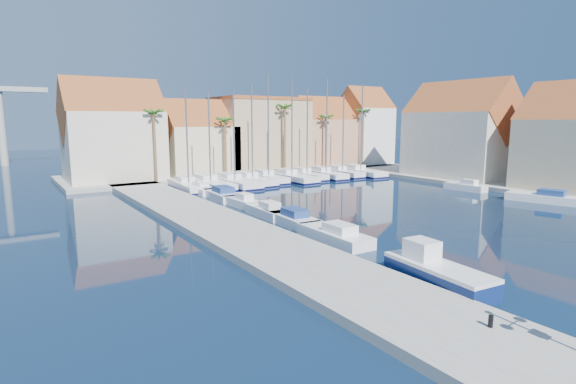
# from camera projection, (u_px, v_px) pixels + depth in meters

# --- Properties ---
(ground) EXTENTS (260.00, 260.00, 0.00)m
(ground) POSITION_uv_depth(u_px,v_px,m) (464.00, 260.00, 27.36)
(ground) COLOR black
(ground) RESTS_ON ground
(quay_west) EXTENTS (6.00, 77.00, 0.50)m
(quay_west) POSITION_uv_depth(u_px,v_px,m) (233.00, 231.00, 33.61)
(quay_west) COLOR gray
(quay_west) RESTS_ON ground
(shore_north) EXTENTS (54.00, 16.00, 0.50)m
(shore_north) POSITION_uv_depth(u_px,v_px,m) (244.00, 171.00, 72.38)
(shore_north) COLOR gray
(shore_north) RESTS_ON ground
(shore_east) EXTENTS (12.00, 60.00, 0.50)m
(shore_east) POSITION_uv_depth(u_px,v_px,m) (519.00, 185.00, 57.01)
(shore_east) COLOR gray
(shore_east) RESTS_ON ground
(bollard) EXTENTS (0.19, 0.19, 0.48)m
(bollard) POSITION_uv_depth(u_px,v_px,m) (491.00, 321.00, 17.45)
(bollard) COLOR black
(bollard) RESTS_ON quay_west
(fishing_boat) EXTENTS (2.57, 6.27, 2.14)m
(fishing_boat) POSITION_uv_depth(u_px,v_px,m) (436.00, 271.00, 23.31)
(fishing_boat) COLOR navy
(fishing_boat) RESTS_ON ground
(motorboat_west_0) EXTENTS (2.24, 6.56, 1.40)m
(motorboat_west_0) POSITION_uv_depth(u_px,v_px,m) (335.00, 234.00, 31.55)
(motorboat_west_0) COLOR white
(motorboat_west_0) RESTS_ON ground
(motorboat_west_1) EXTENTS (2.47, 6.60, 1.40)m
(motorboat_west_1) POSITION_uv_depth(u_px,v_px,m) (291.00, 218.00, 36.77)
(motorboat_west_1) COLOR white
(motorboat_west_1) RESTS_ON ground
(motorboat_west_2) EXTENTS (1.98, 5.57, 1.40)m
(motorboat_west_2) POSITION_uv_depth(u_px,v_px,m) (267.00, 211.00, 39.78)
(motorboat_west_2) COLOR white
(motorboat_west_2) RESTS_ON ground
(motorboat_west_3) EXTENTS (1.87, 5.21, 1.40)m
(motorboat_west_3) POSITION_uv_depth(u_px,v_px,m) (242.00, 202.00, 44.18)
(motorboat_west_3) COLOR white
(motorboat_west_3) RESTS_ON ground
(motorboat_west_4) EXTENTS (2.83, 7.54, 1.40)m
(motorboat_west_4) POSITION_uv_depth(u_px,v_px,m) (221.00, 194.00, 48.83)
(motorboat_west_4) COLOR white
(motorboat_west_4) RESTS_ON ground
(motorboat_west_5) EXTENTS (2.08, 5.46, 1.40)m
(motorboat_west_5) POSITION_uv_depth(u_px,v_px,m) (199.00, 189.00, 52.09)
(motorboat_west_5) COLOR white
(motorboat_west_5) RESTS_ON ground
(motorboat_east_0) EXTENTS (3.89, 7.35, 1.40)m
(motorboat_east_0) POSITION_uv_depth(u_px,v_px,m) (545.00, 197.00, 46.59)
(motorboat_east_0) COLOR white
(motorboat_east_0) RESTS_ON ground
(motorboat_east_1) EXTENTS (1.91, 5.08, 1.40)m
(motorboat_east_1) POSITION_uv_depth(u_px,v_px,m) (466.00, 186.00, 54.29)
(motorboat_east_1) COLOR white
(motorboat_east_1) RESTS_ON ground
(sailboat_0) EXTENTS (3.00, 9.57, 12.24)m
(sailboat_0) POSITION_uv_depth(u_px,v_px,m) (187.00, 185.00, 54.59)
(sailboat_0) COLOR white
(sailboat_0) RESTS_ON ground
(sailboat_1) EXTENTS (2.88, 10.74, 11.84)m
(sailboat_1) POSITION_uv_depth(u_px,v_px,m) (209.00, 183.00, 56.56)
(sailboat_1) COLOR white
(sailboat_1) RESTS_ON ground
(sailboat_2) EXTENTS (2.98, 11.25, 11.86)m
(sailboat_2) POSITION_uv_depth(u_px,v_px,m) (233.00, 182.00, 58.00)
(sailboat_2) COLOR white
(sailboat_2) RESTS_ON ground
(sailboat_3) EXTENTS (2.95, 10.03, 12.91)m
(sailboat_3) POSITION_uv_depth(u_px,v_px,m) (250.00, 180.00, 59.74)
(sailboat_3) COLOR white
(sailboat_3) RESTS_ON ground
(sailboat_4) EXTENTS (2.96, 9.19, 14.44)m
(sailboat_4) POSITION_uv_depth(u_px,v_px,m) (267.00, 177.00, 61.85)
(sailboat_4) COLOR white
(sailboat_4) RESTS_ON ground
(sailboat_5) EXTENTS (2.92, 10.73, 13.82)m
(sailboat_5) POSITION_uv_depth(u_px,v_px,m) (289.00, 177.00, 62.91)
(sailboat_5) COLOR white
(sailboat_5) RESTS_ON ground
(sailboat_6) EXTENTS (2.40, 8.59, 12.80)m
(sailboat_6) POSITION_uv_depth(u_px,v_px,m) (305.00, 175.00, 64.73)
(sailboat_6) COLOR white
(sailboat_6) RESTS_ON ground
(sailboat_7) EXTENTS (3.12, 9.45, 14.21)m
(sailboat_7) POSITION_uv_depth(u_px,v_px,m) (324.00, 174.00, 65.99)
(sailboat_7) COLOR white
(sailboat_7) RESTS_ON ground
(sailboat_8) EXTENTS (2.44, 8.87, 12.09)m
(sailboat_8) POSITION_uv_depth(u_px,v_px,m) (340.00, 172.00, 67.82)
(sailboat_8) COLOR white
(sailboat_8) RESTS_ON ground
(sailboat_9) EXTENTS (3.65, 10.97, 13.57)m
(sailboat_9) POSITION_uv_depth(u_px,v_px,m) (358.00, 172.00, 69.14)
(sailboat_9) COLOR white
(sailboat_9) RESTS_ON ground
(building_0) EXTENTS (12.30, 9.00, 13.50)m
(building_0) POSITION_uv_depth(u_px,v_px,m) (113.00, 135.00, 59.75)
(building_0) COLOR beige
(building_0) RESTS_ON shore_north
(building_1) EXTENTS (10.30, 8.00, 11.00)m
(building_1) POSITION_uv_depth(u_px,v_px,m) (198.00, 141.00, 66.43)
(building_1) COLOR beige
(building_1) RESTS_ON shore_north
(building_2) EXTENTS (14.20, 10.20, 11.50)m
(building_2) POSITION_uv_depth(u_px,v_px,m) (260.00, 134.00, 73.05)
(building_2) COLOR tan
(building_2) RESTS_ON shore_north
(building_3) EXTENTS (10.30, 8.00, 12.00)m
(building_3) POSITION_uv_depth(u_px,v_px,m) (322.00, 135.00, 78.77)
(building_3) COLOR tan
(building_3) RESTS_ON shore_north
(building_4) EXTENTS (8.30, 8.00, 14.00)m
(building_4) POSITION_uv_depth(u_px,v_px,m) (364.00, 128.00, 82.63)
(building_4) COLOR white
(building_4) RESTS_ON shore_north
(building_6) EXTENTS (9.00, 14.30, 13.50)m
(building_6) POSITION_uv_depth(u_px,v_px,m) (460.00, 134.00, 63.44)
(building_6) COLOR beige
(building_6) RESTS_ON shore_east
(palm_0) EXTENTS (2.60, 2.60, 10.15)m
(palm_0) POSITION_uv_depth(u_px,v_px,m) (153.00, 115.00, 57.37)
(palm_0) COLOR brown
(palm_0) RESTS_ON shore_north
(palm_1) EXTENTS (2.60, 2.60, 9.15)m
(palm_1) POSITION_uv_depth(u_px,v_px,m) (225.00, 122.00, 62.93)
(palm_1) COLOR brown
(palm_1) RESTS_ON shore_north
(palm_2) EXTENTS (2.60, 2.60, 11.15)m
(palm_2) POSITION_uv_depth(u_px,v_px,m) (285.00, 109.00, 68.03)
(palm_2) COLOR brown
(palm_2) RESTS_ON shore_north
(palm_3) EXTENTS (2.60, 2.60, 9.65)m
(palm_3) POSITION_uv_depth(u_px,v_px,m) (326.00, 119.00, 72.58)
(palm_3) COLOR brown
(palm_3) RESTS_ON shore_north
(palm_4) EXTENTS (2.60, 2.60, 10.65)m
(palm_4) POSITION_uv_depth(u_px,v_px,m) (363.00, 113.00, 76.75)
(palm_4) COLOR brown
(palm_4) RESTS_ON shore_north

